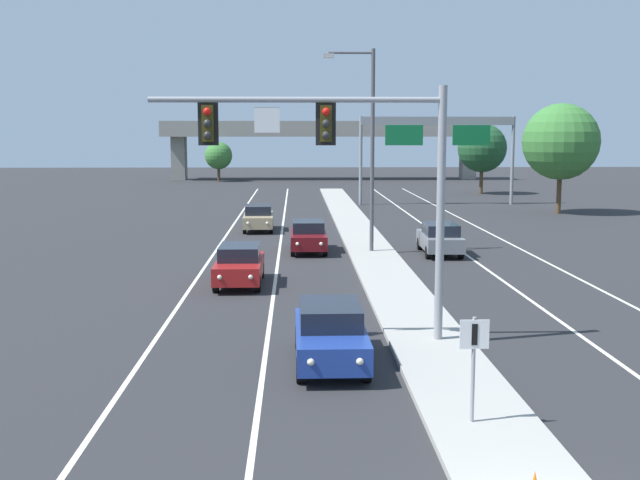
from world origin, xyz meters
TOP-DOWN VIEW (x-y plane):
  - median_island at (0.00, 18.00)m, footprint 2.40×110.00m
  - lane_stripe_oncoming_center at (-4.70, 25.00)m, footprint 0.14×100.00m
  - lane_stripe_receding_center at (4.70, 25.00)m, footprint 0.14×100.00m
  - edge_stripe_left at (-8.00, 25.00)m, footprint 0.14×100.00m
  - edge_stripe_right at (8.00, 25.00)m, footprint 0.14×100.00m
  - overhead_signal_mast at (-2.42, 11.27)m, footprint 8.24×0.44m
  - median_sign_post at (-0.24, 4.79)m, footprint 0.60×0.10m
  - street_lamp_median at (-0.24, 28.27)m, footprint 2.58×0.28m
  - car_oncoming_blue at (-2.95, 9.45)m, footprint 1.85×4.48m
  - car_oncoming_red at (-6.11, 20.34)m, footprint 1.83×4.47m
  - car_oncoming_darkred at (-3.20, 29.03)m, footprint 1.83×4.47m
  - car_oncoming_tan at (-6.18, 37.89)m, footprint 1.91×4.50m
  - car_receding_grey at (3.40, 27.91)m, footprint 1.91×4.51m
  - highway_sign_gantry at (8.20, 55.35)m, footprint 13.28×0.42m
  - overpass_bridge at (0.00, 92.61)m, footprint 42.40×6.40m
  - tree_far_right_a at (16.11, 47.53)m, footprint 5.74×5.74m
  - tree_far_left_b at (-13.58, 88.37)m, footprint 3.48×3.48m
  - tree_far_right_b at (14.86, 66.94)m, footprint 4.88×4.88m

SIDE VIEW (x-z plane):
  - lane_stripe_oncoming_center at x=-4.70m, z-range 0.00..0.01m
  - lane_stripe_receding_center at x=4.70m, z-range 0.00..0.01m
  - edge_stripe_left at x=-8.00m, z-range 0.00..0.01m
  - edge_stripe_right at x=8.00m, z-range 0.00..0.01m
  - median_island at x=0.00m, z-range 0.00..0.15m
  - car_oncoming_blue at x=-2.95m, z-range 0.03..1.61m
  - car_oncoming_red at x=-6.11m, z-range 0.03..1.61m
  - car_oncoming_darkred at x=-3.20m, z-range 0.03..1.61m
  - car_oncoming_tan at x=-6.18m, z-range 0.03..1.61m
  - car_receding_grey at x=3.40m, z-range 0.03..1.61m
  - median_sign_post at x=-0.24m, z-range 0.49..2.69m
  - tree_far_left_b at x=-13.58m, z-range 0.76..5.79m
  - tree_far_right_b at x=14.86m, z-range 1.08..8.14m
  - overhead_signal_mast at x=-2.42m, z-range 1.77..8.97m
  - tree_far_right_a at x=16.11m, z-range 1.27..9.57m
  - overpass_bridge at x=0.00m, z-range 1.96..9.61m
  - street_lamp_median at x=-0.24m, z-range 0.79..10.79m
  - highway_sign_gantry at x=8.20m, z-range 2.41..9.91m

